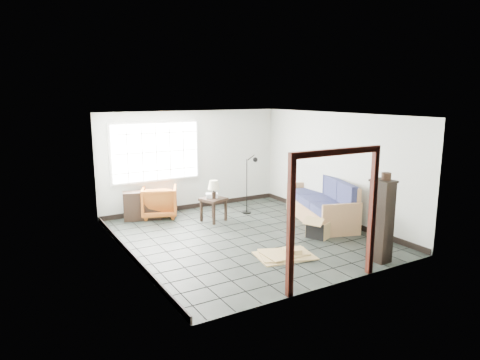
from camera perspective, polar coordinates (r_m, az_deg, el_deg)
ground at (r=9.30m, az=0.73°, el=-7.54°), size 5.50×5.50×0.00m
room_shell at (r=8.92m, az=0.67°, el=2.77°), size 5.02×5.52×2.61m
window_panel at (r=10.92m, az=-11.16°, el=3.71°), size 2.32×0.08×1.52m
doorway_trim at (r=6.83m, az=12.54°, el=-2.74°), size 1.80×0.08×2.20m
futon_sofa at (r=10.50m, az=11.04°, el=-3.36°), size 1.60×2.56×1.06m
armchair at (r=10.84m, az=-10.68°, el=-2.64°), size 1.07×1.04×0.86m
side_table at (r=10.30m, az=-3.57°, el=-2.96°), size 0.66×0.66×0.57m
table_lamp at (r=10.19m, az=-3.52°, el=-0.78°), size 0.37×0.37×0.44m
projector at (r=10.31m, az=-3.80°, el=-2.07°), size 0.34×0.31×0.10m
floor_lamp at (r=10.94m, az=1.45°, el=-0.30°), size 0.44×0.28×1.51m
console_shelf at (r=10.72m, az=-12.89°, el=-3.31°), size 0.96×0.56×0.70m
tall_shelf at (r=8.18m, az=18.28°, el=-5.12°), size 0.34×0.43×1.52m
pot at (r=8.03m, az=18.92°, el=0.48°), size 0.21×0.21×0.13m
open_box at (r=9.42m, az=10.64°, el=-6.36°), size 0.96×0.72×0.49m
cardboard_pile at (r=8.25m, az=6.12°, el=-9.81°), size 1.19×0.99×0.16m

